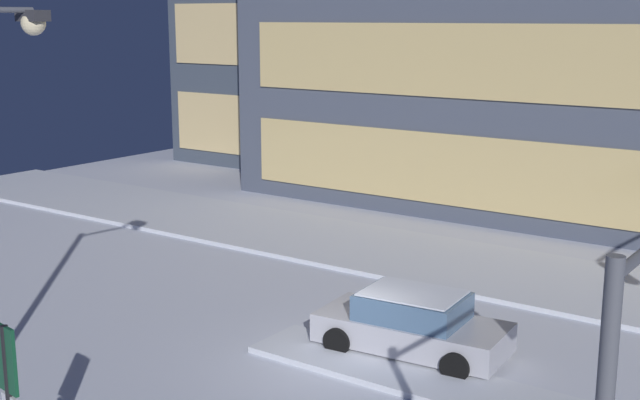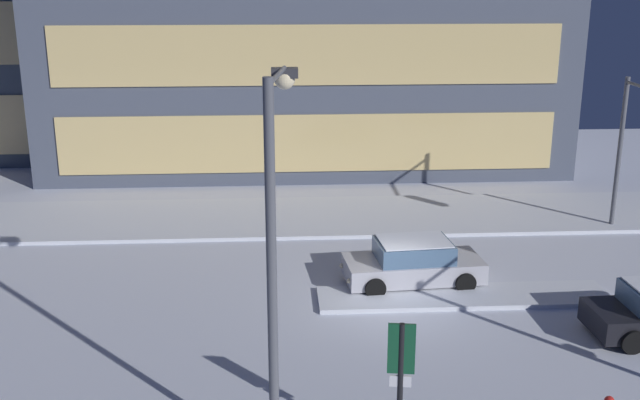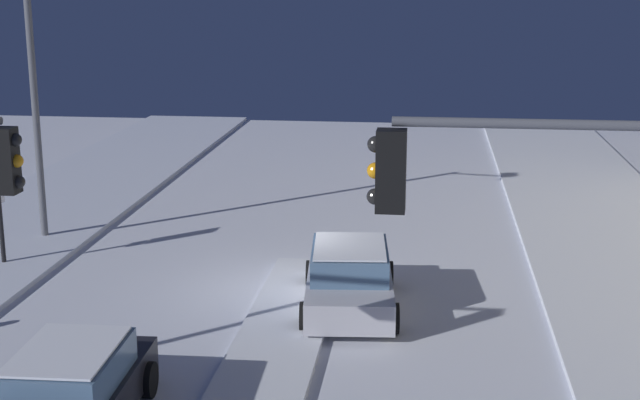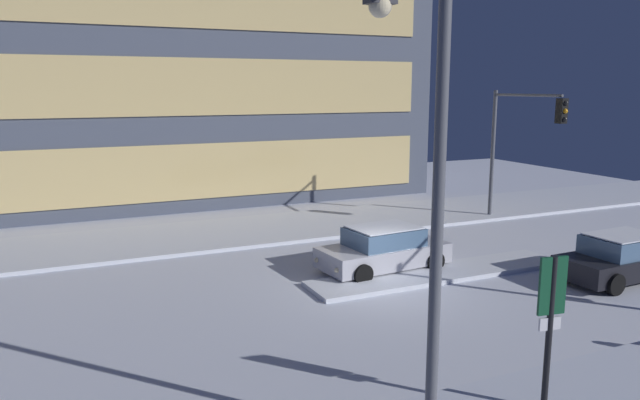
# 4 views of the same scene
# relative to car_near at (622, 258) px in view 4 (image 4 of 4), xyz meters

# --- Properties ---
(ground) EXTENTS (52.00, 52.00, 0.00)m
(ground) POSITION_rel_car_near_xyz_m (-7.35, 2.34, -0.71)
(ground) COLOR silver
(curb_strip_far) EXTENTS (52.00, 5.20, 0.14)m
(curb_strip_far) POSITION_rel_car_near_xyz_m (-7.35, 11.06, -0.64)
(curb_strip_far) COLOR silver
(curb_strip_far) RESTS_ON ground
(median_strip) EXTENTS (9.00, 1.80, 0.14)m
(median_strip) POSITION_rel_car_near_xyz_m (-4.99, 2.79, -0.64)
(median_strip) COLOR silver
(median_strip) RESTS_ON ground
(car_near) EXTENTS (4.45, 2.14, 1.49)m
(car_near) POSITION_rel_car_near_xyz_m (0.00, 0.00, 0.00)
(car_near) COLOR black
(car_near) RESTS_ON ground
(car_far) EXTENTS (4.60, 2.41, 1.49)m
(car_far) POSITION_rel_car_near_xyz_m (-6.37, 4.05, 0.00)
(car_far) COLOR #B7B7C1
(car_far) RESTS_ON ground
(traffic_light_corner_far_right) EXTENTS (0.32, 4.33, 5.92)m
(traffic_light_corner_far_right) POSITION_rel_car_near_xyz_m (2.48, 7.54, 3.43)
(traffic_light_corner_far_right) COLOR #565960
(traffic_light_corner_far_right) RESTS_ON ground
(street_lamp_arched) EXTENTS (0.71, 2.82, 7.93)m
(street_lamp_arched) POSITION_rel_car_near_xyz_m (-10.73, -4.41, 4.43)
(street_lamp_arched) COLOR #565960
(street_lamp_arched) RESTS_ON ground
(parking_info_sign) EXTENTS (0.55, 0.14, 3.09)m
(parking_info_sign) POSITION_rel_car_near_xyz_m (-8.29, -5.16, 1.27)
(parking_info_sign) COLOR black
(parking_info_sign) RESTS_ON ground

